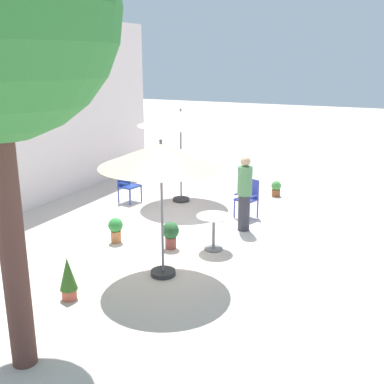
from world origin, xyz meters
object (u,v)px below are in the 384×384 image
(patio_chair_0, at_px, (127,183))
(patio_chair_1, at_px, (248,196))
(potted_plant_1, at_px, (116,228))
(cafe_table_0, at_px, (214,226))
(potted_plant_0, at_px, (276,188))
(patio_umbrella_0, at_px, (161,156))
(potted_plant_2, at_px, (171,233))
(patio_umbrella_1, at_px, (181,119))
(standing_person, at_px, (245,193))
(potted_plant_3, at_px, (68,278))

(patio_chair_0, bearing_deg, patio_chair_1, -86.98)
(patio_chair_0, height_order, potted_plant_1, patio_chair_0)
(cafe_table_0, xyz_separation_m, potted_plant_0, (4.23, -0.10, -0.27))
(patio_umbrella_0, height_order, patio_chair_1, patio_umbrella_0)
(patio_umbrella_0, xyz_separation_m, patio_chair_1, (3.65, -0.32, -1.61))
(potted_plant_2, bearing_deg, potted_plant_1, 99.47)
(patio_umbrella_1, xyz_separation_m, standing_person, (-1.38, -2.24, -1.33))
(patio_umbrella_0, height_order, potted_plant_1, patio_umbrella_0)
(potted_plant_2, relative_size, standing_person, 0.33)
(potted_plant_2, bearing_deg, cafe_table_0, -68.62)
(cafe_table_0, distance_m, potted_plant_0, 4.24)
(cafe_table_0, xyz_separation_m, patio_chair_0, (2.04, 3.34, 0.02))
(potted_plant_2, relative_size, potted_plant_3, 0.78)
(patio_umbrella_1, relative_size, patio_chair_0, 2.72)
(potted_plant_1, distance_m, standing_person, 2.87)
(patio_umbrella_0, xyz_separation_m, potted_plant_1, (0.92, 1.62, -1.83))
(potted_plant_1, bearing_deg, potted_plant_3, -163.31)
(cafe_table_0, relative_size, patio_chair_0, 0.79)
(cafe_table_0, distance_m, potted_plant_2, 0.87)
(patio_umbrella_1, xyz_separation_m, potted_plant_2, (-3.00, -1.27, -1.87))
(potted_plant_0, bearing_deg, patio_umbrella_0, 175.40)
(potted_plant_0, bearing_deg, patio_chair_0, 122.51)
(potted_plant_1, bearing_deg, potted_plant_2, -80.53)
(patio_umbrella_0, xyz_separation_m, patio_chair_0, (3.47, 2.98, -1.62))
(patio_umbrella_0, xyz_separation_m, standing_person, (2.74, -0.53, -1.27))
(patio_umbrella_0, relative_size, potted_plant_2, 4.37)
(potted_plant_1, height_order, potted_plant_3, potted_plant_3)
(potted_plant_1, bearing_deg, standing_person, -49.76)
(patio_umbrella_1, bearing_deg, potted_plant_0, -54.47)
(potted_plant_0, bearing_deg, potted_plant_3, 168.94)
(potted_plant_1, bearing_deg, patio_chair_0, 28.14)
(patio_chair_0, distance_m, potted_plant_0, 4.09)
(patio_chair_1, relative_size, potted_plant_0, 2.14)
(cafe_table_0, distance_m, potted_plant_3, 3.11)
(potted_plant_0, distance_m, standing_person, 2.99)
(patio_umbrella_1, distance_m, patio_chair_1, 2.67)
(cafe_table_0, bearing_deg, patio_chair_1, 0.84)
(potted_plant_0, xyz_separation_m, potted_plant_1, (-4.74, 2.07, 0.08))
(patio_chair_1, relative_size, potted_plant_3, 1.30)
(standing_person, bearing_deg, potted_plant_0, 1.47)
(patio_chair_0, bearing_deg, potted_plant_0, -57.49)
(patio_umbrella_0, distance_m, potted_plant_1, 2.61)
(cafe_table_0, height_order, potted_plant_1, cafe_table_0)
(cafe_table_0, bearing_deg, patio_umbrella_0, 166.04)
(patio_umbrella_0, distance_m, potted_plant_3, 2.43)
(patio_umbrella_1, distance_m, potted_plant_0, 3.31)
(patio_chair_0, bearing_deg, standing_person, -101.76)
(patio_chair_0, bearing_deg, patio_umbrella_0, -139.35)
(potted_plant_0, xyz_separation_m, potted_plant_2, (-4.54, 0.90, 0.10))
(potted_plant_1, distance_m, potted_plant_3, 2.42)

